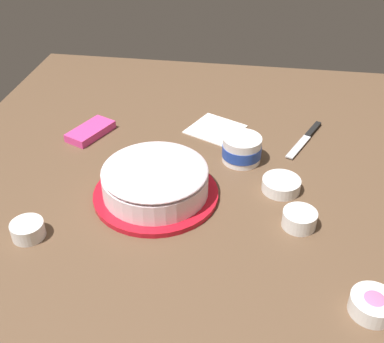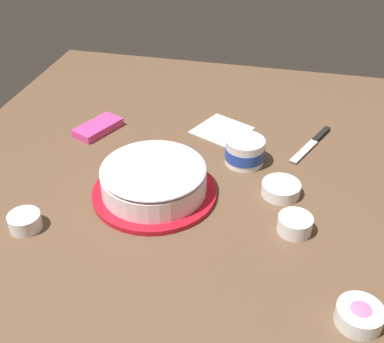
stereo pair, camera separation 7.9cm
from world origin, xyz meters
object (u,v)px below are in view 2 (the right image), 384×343
frosted_cake (154,180)px  candy_box_lower (98,128)px  frosting_tub (245,151)px  sprinkle_bowl_yellow (281,189)px  sprinkle_bowl_green (25,221)px  spreading_knife (314,141)px  paper_napkin (222,130)px  sprinkle_bowl_pink (360,315)px  sprinkle_bowl_orange (295,224)px

frosted_cake → candy_box_lower: bearing=44.4°
frosting_tub → sprinkle_bowl_yellow: (-0.12, -0.11, -0.02)m
frosting_tub → sprinkle_bowl_green: (-0.39, 0.46, -0.02)m
spreading_knife → paper_napkin: spreading_knife is taller
frosted_cake → sprinkle_bowl_pink: size_ratio=3.53×
frosted_cake → sprinkle_bowl_yellow: bearing=-76.6°
frosted_cake → spreading_knife: frosted_cake is taller
sprinkle_bowl_pink → sprinkle_bowl_orange: bearing=29.9°
sprinkle_bowl_green → sprinkle_bowl_orange: 0.63m
sprinkle_bowl_pink → sprinkle_bowl_yellow: bearing=25.6°
candy_box_lower → paper_napkin: (0.09, -0.38, -0.01)m
frosting_tub → sprinkle_bowl_pink: frosting_tub is taller
sprinkle_bowl_yellow → sprinkle_bowl_orange: 0.14m
spreading_knife → sprinkle_bowl_pink: sprinkle_bowl_pink is taller
sprinkle_bowl_orange → candy_box_lower: 0.70m
sprinkle_bowl_pink → paper_napkin: 0.76m
sprinkle_bowl_yellow → frosting_tub: bearing=42.0°
frosted_cake → sprinkle_bowl_yellow: (0.08, -0.32, -0.03)m
candy_box_lower → paper_napkin: 0.39m
sprinkle_bowl_green → sprinkle_bowl_orange: bearing=-77.9°
sprinkle_bowl_pink → frosted_cake: bearing=59.3°
frosting_tub → paper_napkin: (0.16, 0.09, -0.03)m
sprinkle_bowl_pink → candy_box_lower: size_ratio=0.60×
sprinkle_bowl_green → paper_napkin: size_ratio=0.51×
frosted_cake → sprinkle_bowl_yellow: 0.33m
sprinkle_bowl_yellow → sprinkle_bowl_pink: bearing=-154.4°
frosting_tub → sprinkle_bowl_pink: size_ratio=1.23×
sprinkle_bowl_green → frosted_cake: bearing=-53.4°
sprinkle_bowl_orange → sprinkle_bowl_green: bearing=102.1°
sprinkle_bowl_orange → frosting_tub: bearing=30.8°
sprinkle_bowl_pink → sprinkle_bowl_orange: (0.23, 0.13, 0.00)m
spreading_knife → sprinkle_bowl_green: sprinkle_bowl_green is taller
sprinkle_bowl_green → paper_napkin: (0.55, -0.37, -0.02)m
frosted_cake → frosting_tub: (0.20, -0.20, -0.01)m
sprinkle_bowl_orange → paper_napkin: sprinkle_bowl_orange is taller
sprinkle_bowl_green → paper_napkin: bearing=-33.9°
frosting_tub → sprinkle_bowl_yellow: bearing=-138.0°
sprinkle_bowl_green → sprinkle_bowl_orange: (0.13, -0.62, 0.00)m
sprinkle_bowl_yellow → paper_napkin: sprinkle_bowl_yellow is taller
sprinkle_bowl_pink → paper_napkin: bearing=30.3°
sprinkle_bowl_yellow → paper_napkin: size_ratio=0.67×
candy_box_lower → sprinkle_bowl_orange: bearing=-93.8°
frosted_cake → frosting_tub: frosted_cake is taller
sprinkle_bowl_yellow → sprinkle_bowl_orange: bearing=-162.5°
frosted_cake → sprinkle_bowl_yellow: size_ratio=3.21×
sprinkle_bowl_green → paper_napkin: 0.66m
candy_box_lower → frosting_tub: bearing=-74.4°
spreading_knife → sprinkle_bowl_pink: 0.65m
frosted_cake → candy_box_lower: frosted_cake is taller
sprinkle_bowl_pink → candy_box_lower: bearing=53.4°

